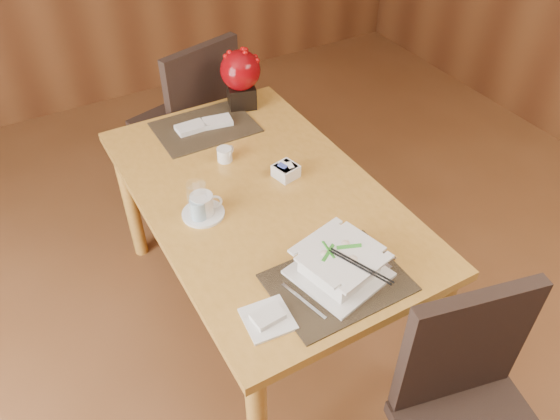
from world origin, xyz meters
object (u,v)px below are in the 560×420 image
coffee_cup (202,207)px  near_chair (472,409)px  bread_plate (268,319)px  far_chair (193,116)px  soup_setting (340,265)px  sugar_caddy (286,171)px  dining_table (261,211)px  water_glass (198,202)px  creamer_jug (225,155)px  berry_decor (241,75)px

coffee_cup → near_chair: (0.44, -1.04, -0.25)m
bread_plate → far_chair: far_chair is taller
soup_setting → bread_plate: 0.31m
soup_setting → near_chair: (0.17, -0.52, -0.26)m
sugar_caddy → dining_table: bearing=-163.3°
far_chair → water_glass: bearing=54.3°
near_chair → soup_setting: bearing=120.3°
sugar_caddy → far_chair: size_ratio=0.09×
far_chair → coffee_cup: bearing=55.1°
sugar_caddy → creamer_jug: bearing=127.1°
coffee_cup → dining_table: bearing=1.9°
coffee_cup → creamer_jug: bearing=51.3°
berry_decor → far_chair: berry_decor is taller
creamer_jug → sugar_caddy: 0.29m
bread_plate → sugar_caddy: bearing=55.5°
berry_decor → far_chair: bearing=116.2°
dining_table → berry_decor: bearing=69.6°
dining_table → berry_decor: (0.24, 0.65, 0.26)m
water_glass → dining_table: bearing=4.9°
near_chair → bread_plate: bearing=146.7°
sugar_caddy → coffee_cup: bearing=-172.6°
coffee_cup → far_chair: 1.05m
sugar_caddy → far_chair: 0.94m
coffee_cup → near_chair: near_chair is taller
soup_setting → coffee_cup: bearing=104.4°
dining_table → coffee_cup: size_ratio=9.14×
far_chair → soup_setting: bearing=71.8°
coffee_cup → far_chair: far_chair is taller
water_glass → near_chair: (0.46, -1.03, -0.29)m
dining_table → bread_plate: bearing=-116.1°
coffee_cup → near_chair: size_ratio=0.17×
soup_setting → bread_plate: size_ratio=2.27×
sugar_caddy → berry_decor: 0.63m
bread_plate → near_chair: near_chair is taller
dining_table → creamer_jug: 0.30m
dining_table → berry_decor: berry_decor is taller
sugar_caddy → near_chair: (0.05, -1.09, -0.24)m
bread_plate → far_chair: bearing=76.6°
coffee_cup → sugar_caddy: (0.40, 0.05, -0.01)m
creamer_jug → far_chair: (0.12, 0.69, -0.21)m
dining_table → sugar_caddy: (0.14, 0.04, 0.12)m
coffee_cup → creamer_jug: (0.22, 0.28, -0.01)m
soup_setting → berry_decor: berry_decor is taller
creamer_jug → bread_plate: bearing=-130.3°
berry_decor → far_chair: size_ratio=0.28×
dining_table → soup_setting: bearing=-87.8°
dining_table → coffee_cup: bearing=-178.1°
dining_table → creamer_jug: (-0.03, 0.27, 0.13)m
near_chair → far_chair: 2.01m
dining_table → berry_decor: size_ratio=5.26×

